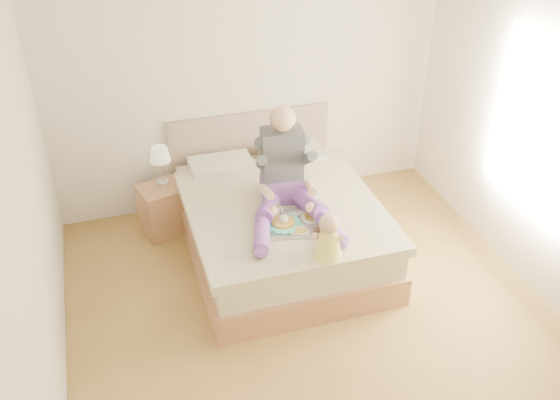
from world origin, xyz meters
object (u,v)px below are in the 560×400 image
object	(u,v)px
baby	(329,239)
adult	(286,179)
nightstand	(163,209)
bed	(277,221)
tray	(296,222)

from	to	relation	value
baby	adult	bearing A→B (deg)	128.37
adult	nightstand	bearing A→B (deg)	149.45
bed	nightstand	xyz separation A→B (m)	(-1.00, 0.61, -0.06)
nightstand	baby	world-z (taller)	baby
adult	tray	world-z (taller)	adult
adult	baby	world-z (taller)	adult
nightstand	adult	distance (m)	1.44
nightstand	baby	xyz separation A→B (m)	(1.12, -1.60, 0.51)
tray	baby	bearing A→B (deg)	-62.33
tray	bed	bearing A→B (deg)	104.13
adult	tray	size ratio (longest dim) A/B	1.95
tray	baby	world-z (taller)	baby
bed	nightstand	world-z (taller)	bed
baby	bed	bearing A→B (deg)	128.12
bed	nightstand	bearing A→B (deg)	148.67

